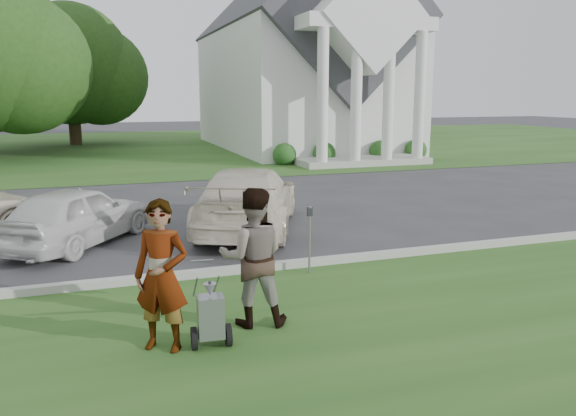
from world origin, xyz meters
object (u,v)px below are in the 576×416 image
striping_cart (211,318)px  car_c (248,199)px  church (301,47)px  person_left (162,277)px  parking_meter_near (310,232)px  tree_back (70,70)px  person_right (253,258)px  car_b (76,215)px

striping_cart → car_c: car_c is taller
church → striping_cart: bearing=-112.5°
person_left → striping_cart: bearing=16.6°
church → person_left: church is taller
person_left → car_c: size_ratio=0.37×
parking_meter_near → car_c: size_ratio=0.24×
striping_cart → car_c: bearing=74.9°
church → tree_back: (-13.01, 6.87, -1.21)m
car_c → tree_back: bearing=-57.7°
parking_meter_near → car_c: car_c is taller
tree_back → car_c: bearing=-80.0°
person_right → car_c: (1.39, 5.56, -0.22)m
tree_back → church: bearing=-27.8°
church → car_b: bearing=-122.2°
tree_back → parking_meter_near: bearing=-80.9°
person_left → parking_meter_near: bearing=68.7°
person_right → church: bearing=-98.6°
striping_cart → car_b: car_b is taller
car_b → car_c: bearing=-141.8°
church → person_right: church is taller
car_b → tree_back: bearing=-52.9°
church → parking_meter_near: church is taller
car_b → car_c: size_ratio=0.74×
church → person_left: (-11.11, -25.27, -4.97)m
tree_back → person_left: tree_back is taller
striping_cart → parking_meter_near: parking_meter_near is taller
church → tree_back: 14.77m
tree_back → car_b: tree_back is taller
tree_back → striping_cart: (2.48, -32.28, -4.32)m
parking_meter_near → car_c: 3.66m
church → person_left: size_ratio=12.40×
car_c → car_b: bearing=24.9°
tree_back → parking_meter_near: tree_back is taller
person_right → car_c: size_ratio=0.38×
parking_meter_near → car_b: car_b is taller
striping_cart → car_b: size_ratio=0.27×
striping_cart → car_c: size_ratio=0.20×
church → car_c: (-8.42, -19.30, -5.18)m
person_right → tree_back: bearing=-71.3°
car_b → car_c: car_c is taller
person_left → car_b: size_ratio=0.50×
person_left → parking_meter_near: (2.88, 2.31, -0.18)m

